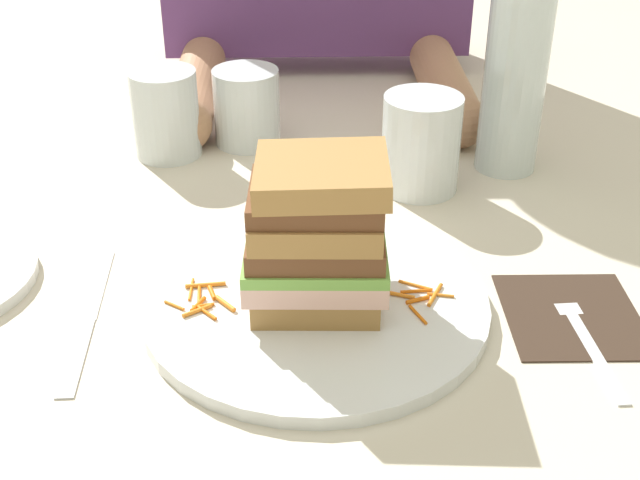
{
  "coord_description": "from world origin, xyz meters",
  "views": [
    {
      "loc": [
        -0.0,
        -0.57,
        0.41
      ],
      "look_at": [
        0.01,
        0.03,
        0.05
      ],
      "focal_mm": 47.15,
      "sensor_mm": 36.0,
      "label": 1
    }
  ],
  "objects_px": {
    "juice_glass": "(425,148)",
    "water_bottle": "(523,44)",
    "fork": "(587,328)",
    "sandwich": "(322,236)",
    "empty_tumbler_1": "(169,114)",
    "main_plate": "(321,306)",
    "napkin_dark": "(577,314)",
    "empty_tumbler_0": "(250,107)",
    "knife": "(91,321)"
  },
  "relations": [
    {
      "from": "juice_glass",
      "to": "water_bottle",
      "type": "relative_size",
      "value": 0.33
    },
    {
      "from": "juice_glass",
      "to": "fork",
      "type": "bearing_deg",
      "value": -68.93
    },
    {
      "from": "sandwich",
      "to": "empty_tumbler_1",
      "type": "xyz_separation_m",
      "value": [
        -0.16,
        0.31,
        -0.02
      ]
    },
    {
      "from": "sandwich",
      "to": "juice_glass",
      "type": "distance_m",
      "value": 0.25
    },
    {
      "from": "fork",
      "to": "main_plate",
      "type": "bearing_deg",
      "value": 171.21
    },
    {
      "from": "water_bottle",
      "to": "napkin_dark",
      "type": "bearing_deg",
      "value": -90.93
    },
    {
      "from": "juice_glass",
      "to": "empty_tumbler_1",
      "type": "height_order",
      "value": "juice_glass"
    },
    {
      "from": "sandwich",
      "to": "napkin_dark",
      "type": "distance_m",
      "value": 0.22
    },
    {
      "from": "main_plate",
      "to": "empty_tumbler_0",
      "type": "relative_size",
      "value": 3.24
    },
    {
      "from": "knife",
      "to": "fork",
      "type": "bearing_deg",
      "value": -3.45
    },
    {
      "from": "main_plate",
      "to": "juice_glass",
      "type": "relative_size",
      "value": 2.81
    },
    {
      "from": "sandwich",
      "to": "napkin_dark",
      "type": "height_order",
      "value": "sandwich"
    },
    {
      "from": "knife",
      "to": "empty_tumbler_0",
      "type": "bearing_deg",
      "value": 71.92
    },
    {
      "from": "water_bottle",
      "to": "empty_tumbler_0",
      "type": "distance_m",
      "value": 0.31
    },
    {
      "from": "sandwich",
      "to": "knife",
      "type": "distance_m",
      "value": 0.2
    },
    {
      "from": "main_plate",
      "to": "empty_tumbler_0",
      "type": "xyz_separation_m",
      "value": [
        -0.07,
        0.35,
        0.04
      ]
    },
    {
      "from": "fork",
      "to": "empty_tumbler_1",
      "type": "xyz_separation_m",
      "value": [
        -0.37,
        0.35,
        0.04
      ]
    },
    {
      "from": "sandwich",
      "to": "water_bottle",
      "type": "relative_size",
      "value": 0.41
    },
    {
      "from": "main_plate",
      "to": "sandwich",
      "type": "bearing_deg",
      "value": 35.61
    },
    {
      "from": "napkin_dark",
      "to": "water_bottle",
      "type": "xyz_separation_m",
      "value": [
        0.0,
        0.28,
        0.14
      ]
    },
    {
      "from": "sandwich",
      "to": "juice_glass",
      "type": "bearing_deg",
      "value": 63.18
    },
    {
      "from": "fork",
      "to": "empty_tumbler_0",
      "type": "bearing_deg",
      "value": 126.93
    },
    {
      "from": "sandwich",
      "to": "empty_tumbler_1",
      "type": "distance_m",
      "value": 0.35
    },
    {
      "from": "empty_tumbler_1",
      "to": "fork",
      "type": "bearing_deg",
      "value": -43.02
    },
    {
      "from": "water_bottle",
      "to": "empty_tumbler_1",
      "type": "bearing_deg",
      "value": 173.3
    },
    {
      "from": "knife",
      "to": "napkin_dark",
      "type": "bearing_deg",
      "value": -0.26
    },
    {
      "from": "napkin_dark",
      "to": "juice_glass",
      "type": "height_order",
      "value": "juice_glass"
    },
    {
      "from": "juice_glass",
      "to": "empty_tumbler_0",
      "type": "xyz_separation_m",
      "value": [
        -0.19,
        0.12,
        -0.0
      ]
    },
    {
      "from": "juice_glass",
      "to": "empty_tumbler_0",
      "type": "height_order",
      "value": "juice_glass"
    },
    {
      "from": "napkin_dark",
      "to": "empty_tumbler_0",
      "type": "height_order",
      "value": "empty_tumbler_0"
    },
    {
      "from": "juice_glass",
      "to": "water_bottle",
      "type": "height_order",
      "value": "water_bottle"
    },
    {
      "from": "fork",
      "to": "knife",
      "type": "height_order",
      "value": "fork"
    },
    {
      "from": "fork",
      "to": "empty_tumbler_1",
      "type": "distance_m",
      "value": 0.51
    },
    {
      "from": "main_plate",
      "to": "knife",
      "type": "distance_m",
      "value": 0.19
    },
    {
      "from": "napkin_dark",
      "to": "empty_tumbler_1",
      "type": "bearing_deg",
      "value": 138.76
    },
    {
      "from": "knife",
      "to": "juice_glass",
      "type": "height_order",
      "value": "juice_glass"
    },
    {
      "from": "napkin_dark",
      "to": "knife",
      "type": "height_order",
      "value": "same"
    },
    {
      "from": "empty_tumbler_1",
      "to": "empty_tumbler_0",
      "type": "bearing_deg",
      "value": 18.57
    },
    {
      "from": "knife",
      "to": "juice_glass",
      "type": "xyz_separation_m",
      "value": [
        0.3,
        0.23,
        0.04
      ]
    },
    {
      "from": "main_plate",
      "to": "water_bottle",
      "type": "xyz_separation_m",
      "value": [
        0.22,
        0.27,
        0.13
      ]
    },
    {
      "from": "knife",
      "to": "empty_tumbler_0",
      "type": "xyz_separation_m",
      "value": [
        0.12,
        0.35,
        0.04
      ]
    },
    {
      "from": "napkin_dark",
      "to": "juice_glass",
      "type": "bearing_deg",
      "value": 112.59
    },
    {
      "from": "juice_glass",
      "to": "empty_tumbler_1",
      "type": "bearing_deg",
      "value": 161.46
    },
    {
      "from": "knife",
      "to": "empty_tumbler_1",
      "type": "bearing_deg",
      "value": 85.31
    },
    {
      "from": "sandwich",
      "to": "empty_tumbler_0",
      "type": "bearing_deg",
      "value": 101.94
    },
    {
      "from": "empty_tumbler_1",
      "to": "knife",
      "type": "bearing_deg",
      "value": -94.69
    },
    {
      "from": "juice_glass",
      "to": "empty_tumbler_0",
      "type": "bearing_deg",
      "value": 146.68
    },
    {
      "from": "napkin_dark",
      "to": "knife",
      "type": "relative_size",
      "value": 0.6
    },
    {
      "from": "juice_glass",
      "to": "water_bottle",
      "type": "bearing_deg",
      "value": 25.16
    },
    {
      "from": "napkin_dark",
      "to": "empty_tumbler_1",
      "type": "height_order",
      "value": "empty_tumbler_1"
    }
  ]
}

